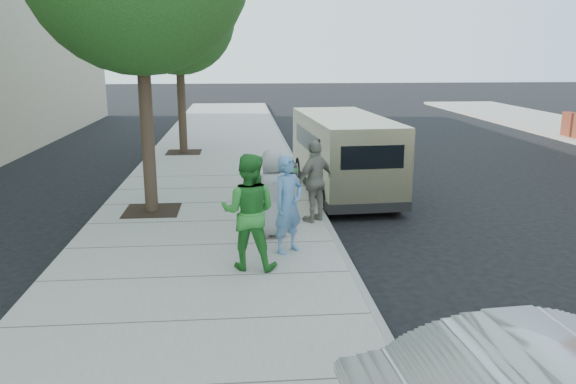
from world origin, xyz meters
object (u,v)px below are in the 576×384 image
(person_gray_shirt, at_px, (273,193))
(parking_meter, at_px, (290,182))
(person_green_shirt, at_px, (249,212))
(van, at_px, (343,153))
(person_striped_polo, at_px, (315,181))
(person_officer, at_px, (288,204))
(tree_far, at_px, (179,12))

(person_gray_shirt, bearing_deg, parking_meter, -132.58)
(person_green_shirt, bearing_deg, van, -102.82)
(parking_meter, relative_size, person_striped_polo, 0.74)
(person_officer, bearing_deg, tree_far, 65.30)
(person_gray_shirt, bearing_deg, person_officer, 94.66)
(person_green_shirt, bearing_deg, tree_far, -67.50)
(parking_meter, height_order, van, van)
(parking_meter, xyz_separation_m, van, (1.64, 3.21, 0.01))
(tree_far, bearing_deg, person_gray_shirt, -75.29)
(parking_meter, relative_size, person_gray_shirt, 0.74)
(van, distance_m, person_green_shirt, 5.94)
(tree_far, height_order, person_officer, tree_far)
(person_officer, bearing_deg, van, 29.55)
(person_officer, height_order, person_gray_shirt, person_officer)
(van, distance_m, person_striped_polo, 3.08)
(parking_meter, xyz_separation_m, person_gray_shirt, (-0.39, -0.59, -0.07))
(person_officer, distance_m, person_gray_shirt, 0.92)
(van, xyz_separation_m, person_gray_shirt, (-2.03, -3.79, -0.07))
(tree_far, distance_m, person_striped_polo, 10.12)
(parking_meter, relative_size, van, 0.23)
(person_striped_polo, bearing_deg, van, -150.41)
(person_gray_shirt, relative_size, person_striped_polo, 1.00)
(van, bearing_deg, person_officer, -114.61)
(tree_far, xyz_separation_m, person_green_shirt, (2.04, -11.18, -3.79))
(person_officer, bearing_deg, parking_meter, 44.01)
(van, height_order, person_officer, van)
(person_green_shirt, distance_m, person_striped_polo, 2.87)
(tree_far, relative_size, parking_meter, 5.19)
(tree_far, distance_m, van, 8.30)
(person_officer, bearing_deg, person_green_shirt, -174.34)
(van, xyz_separation_m, person_green_shirt, (-2.51, -5.38, 0.03))
(person_striped_polo, bearing_deg, tree_far, -107.91)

